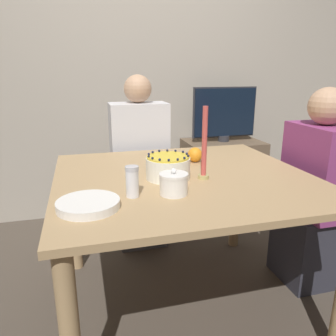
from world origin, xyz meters
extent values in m
plane|color=#4C4238|center=(0.00, 0.00, 0.00)|extent=(12.00, 12.00, 0.00)
cube|color=#ADA393|center=(0.00, 1.40, 1.30)|extent=(8.00, 0.05, 2.60)
cube|color=tan|center=(0.00, 0.00, 0.74)|extent=(1.25, 1.16, 0.03)
cylinder|color=tan|center=(-0.57, 0.52, 0.36)|extent=(0.07, 0.07, 0.73)
cylinder|color=tan|center=(0.57, 0.52, 0.36)|extent=(0.07, 0.07, 0.73)
cylinder|color=white|center=(-0.09, -0.02, 0.81)|extent=(0.21, 0.21, 0.10)
cylinder|color=yellow|center=(-0.09, -0.02, 0.86)|extent=(0.21, 0.21, 0.01)
sphere|color=#191E3D|center=(0.01, -0.02, 0.87)|extent=(0.01, 0.01, 0.01)
sphere|color=#191E3D|center=(0.00, 0.02, 0.87)|extent=(0.01, 0.01, 0.01)
sphere|color=#191E3D|center=(-0.03, 0.05, 0.87)|extent=(0.01, 0.01, 0.01)
sphere|color=#191E3D|center=(-0.07, 0.07, 0.87)|extent=(0.01, 0.01, 0.01)
sphere|color=#191E3D|center=(-0.11, 0.07, 0.87)|extent=(0.01, 0.01, 0.01)
sphere|color=#191E3D|center=(-0.15, 0.05, 0.87)|extent=(0.01, 0.01, 0.01)
sphere|color=#191E3D|center=(-0.17, 0.02, 0.87)|extent=(0.01, 0.01, 0.01)
sphere|color=#191E3D|center=(-0.18, -0.02, 0.87)|extent=(0.01, 0.01, 0.01)
sphere|color=#191E3D|center=(-0.17, -0.06, 0.87)|extent=(0.01, 0.01, 0.01)
sphere|color=#191E3D|center=(-0.15, -0.10, 0.87)|extent=(0.01, 0.01, 0.01)
sphere|color=#191E3D|center=(-0.11, -0.11, 0.87)|extent=(0.01, 0.01, 0.01)
sphere|color=#191E3D|center=(-0.07, -0.11, 0.87)|extent=(0.01, 0.01, 0.01)
sphere|color=#191E3D|center=(-0.03, -0.10, 0.87)|extent=(0.01, 0.01, 0.01)
sphere|color=#191E3D|center=(0.00, -0.06, 0.87)|extent=(0.01, 0.01, 0.01)
cylinder|color=white|center=(-0.12, -0.24, 0.80)|extent=(0.12, 0.12, 0.08)
cylinder|color=white|center=(-0.12, -0.24, 0.84)|extent=(0.12, 0.12, 0.01)
sphere|color=white|center=(-0.12, -0.24, 0.86)|extent=(0.02, 0.02, 0.02)
cylinder|color=white|center=(-0.29, -0.22, 0.81)|extent=(0.05, 0.05, 0.11)
cylinder|color=silver|center=(-0.29, -0.22, 0.88)|extent=(0.06, 0.06, 0.02)
cylinder|color=white|center=(-0.47, -0.30, 0.76)|extent=(0.24, 0.24, 0.01)
cylinder|color=white|center=(-0.47, -0.30, 0.77)|extent=(0.24, 0.24, 0.01)
cylinder|color=white|center=(-0.47, -0.30, 0.78)|extent=(0.24, 0.24, 0.01)
cylinder|color=white|center=(-0.47, -0.30, 0.78)|extent=(0.24, 0.24, 0.01)
cylinder|color=tan|center=(0.08, -0.07, 0.77)|extent=(0.05, 0.05, 0.02)
cylinder|color=#CC4C47|center=(0.08, -0.07, 0.94)|extent=(0.02, 0.02, 0.33)
sphere|color=orange|center=(0.14, 0.23, 0.80)|extent=(0.08, 0.08, 0.08)
cube|color=#595960|center=(-0.09, 0.78, 0.23)|extent=(0.34, 0.34, 0.45)
cube|color=silver|center=(-0.09, 0.78, 0.75)|extent=(0.40, 0.24, 0.60)
sphere|color=tan|center=(-0.09, 0.78, 1.14)|extent=(0.19, 0.19, 0.19)
cube|color=#2D2D38|center=(0.83, 0.03, 0.23)|extent=(0.34, 0.34, 0.45)
cube|color=#8C3872|center=(0.83, 0.03, 0.71)|extent=(0.24, 0.40, 0.52)
sphere|color=tan|center=(0.83, 0.03, 1.07)|extent=(0.21, 0.21, 0.21)
cube|color=brown|center=(0.73, 1.13, 0.33)|extent=(0.66, 0.45, 0.66)
cylinder|color=#2D2D33|center=(0.73, 1.13, 0.69)|extent=(0.10, 0.10, 0.05)
cube|color=#2D2D33|center=(0.73, 1.14, 0.92)|extent=(0.57, 0.02, 0.43)
cube|color=black|center=(0.73, 1.13, 0.92)|extent=(0.55, 0.03, 0.40)
camera|label=1|loc=(-0.48, -1.48, 1.26)|focal=35.00mm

